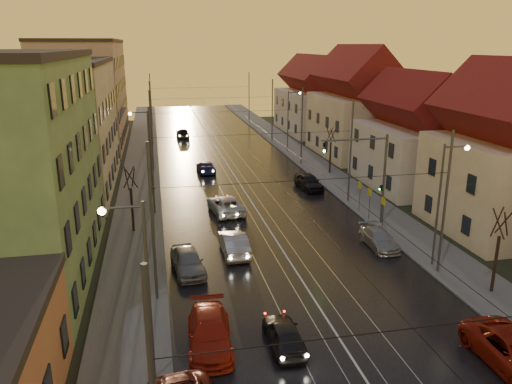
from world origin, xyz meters
TOP-DOWN VIEW (x-y plane):
  - ground at (0.00, 0.00)m, footprint 160.00×160.00m
  - road at (0.00, 40.00)m, footprint 16.00×120.00m
  - sidewalk_left at (-10.00, 40.00)m, footprint 4.00×120.00m
  - sidewalk_right at (10.00, 40.00)m, footprint 4.00×120.00m
  - tram_rail_0 at (-2.20, 40.00)m, footprint 0.06×120.00m
  - tram_rail_1 at (-0.77, 40.00)m, footprint 0.06×120.00m
  - tram_rail_2 at (0.77, 40.00)m, footprint 0.06×120.00m
  - tram_rail_3 at (2.20, 40.00)m, footprint 0.06×120.00m
  - apartment_left_2 at (-17.50, 34.00)m, footprint 10.00×20.00m
  - apartment_left_3 at (-17.50, 58.00)m, footprint 10.00×24.00m
  - house_right_1 at (17.00, 15.00)m, footprint 8.67×10.20m
  - house_right_2 at (17.00, 28.00)m, footprint 9.18×12.24m
  - house_right_3 at (17.00, 43.00)m, footprint 9.18×14.28m
  - house_right_4 at (17.00, 61.00)m, footprint 9.18×16.32m
  - catenary_pole_l_1 at (-8.60, 9.00)m, footprint 0.16×0.16m
  - catenary_pole_r_1 at (8.60, 9.00)m, footprint 0.16×0.16m
  - catenary_pole_l_2 at (-8.60, 24.00)m, footprint 0.16×0.16m
  - catenary_pole_r_2 at (8.60, 24.00)m, footprint 0.16×0.16m
  - catenary_pole_l_3 at (-8.60, 39.00)m, footprint 0.16×0.16m
  - catenary_pole_r_3 at (8.60, 39.00)m, footprint 0.16×0.16m
  - catenary_pole_l_4 at (-8.60, 54.00)m, footprint 0.16×0.16m
  - catenary_pole_r_4 at (8.60, 54.00)m, footprint 0.16×0.16m
  - catenary_pole_l_5 at (-8.60, 72.00)m, footprint 0.16×0.16m
  - catenary_pole_r_5 at (8.60, 72.00)m, footprint 0.16×0.16m
  - street_lamp_0 at (-9.10, 2.00)m, footprint 1.75×0.32m
  - street_lamp_1 at (9.10, 10.00)m, footprint 1.75×0.32m
  - street_lamp_2 at (-9.10, 30.00)m, footprint 1.75×0.32m
  - street_lamp_3 at (9.10, 46.00)m, footprint 1.75×0.32m
  - traffic_light_mast at (7.99, 18.00)m, footprint 5.30×0.32m
  - bare_tree_0 at (-10.20, 20.00)m, footprint 1.09×1.09m
  - bare_tree_1 at (10.20, 6.00)m, footprint 1.09×1.09m
  - bare_tree_2 at (10.40, 34.00)m, footprint 1.09×1.09m
  - driving_car_0 at (-2.79, 3.30)m, footprint 1.58×3.84m
  - driving_car_1 at (-3.38, 14.53)m, footprint 1.66×4.62m
  - driving_car_2 at (-2.69, 23.16)m, footprint 2.97×5.41m
  - driving_car_3 at (-2.88, 37.34)m, footprint 2.00×4.53m
  - driving_car_4 at (-4.09, 59.62)m, footprint 1.92×4.53m
  - parked_left_2 at (-6.21, 4.03)m, footprint 2.34×5.10m
  - parked_left_3 at (-6.66, 12.27)m, footprint 2.26×4.59m
  - parked_right_1 at (6.83, 13.69)m, footprint 1.78×4.28m
  - parked_right_2 at (6.33, 28.69)m, footprint 2.25×4.65m

SIDE VIEW (x-z plane):
  - ground at x=0.00m, z-range 0.00..0.00m
  - road at x=0.00m, z-range 0.00..0.04m
  - tram_rail_0 at x=-2.20m, z-range 0.04..0.07m
  - tram_rail_1 at x=-0.77m, z-range 0.04..0.07m
  - tram_rail_2 at x=0.77m, z-range 0.04..0.07m
  - tram_rail_3 at x=2.20m, z-range 0.04..0.07m
  - sidewalk_left at x=-10.00m, z-range 0.00..0.15m
  - sidewalk_right at x=10.00m, z-range 0.00..0.15m
  - parked_right_1 at x=6.83m, z-range 0.00..1.24m
  - driving_car_3 at x=-2.88m, z-range 0.00..1.29m
  - driving_car_0 at x=-2.79m, z-range 0.00..1.30m
  - driving_car_2 at x=-2.69m, z-range 0.00..1.44m
  - parked_left_2 at x=-6.21m, z-range 0.00..1.45m
  - parked_left_3 at x=-6.66m, z-range 0.00..1.51m
  - driving_car_1 at x=-3.38m, z-range 0.00..1.52m
  - parked_right_2 at x=6.33m, z-range 0.00..1.53m
  - driving_car_4 at x=-4.09m, z-range 0.00..1.53m
  - bare_tree_0 at x=-10.20m, z-range -0.07..5.04m
  - bare_tree_1 at x=10.20m, z-range -0.07..5.04m
  - bare_tree_2 at x=10.40m, z-range -0.07..5.04m
  - catenary_pole_l_1 at x=-8.60m, z-range 0.00..9.00m
  - catenary_pole_r_1 at x=8.60m, z-range 0.00..9.00m
  - catenary_pole_l_2 at x=-8.60m, z-range 0.00..9.00m
  - catenary_pole_r_2 at x=8.60m, z-range 0.00..9.00m
  - catenary_pole_l_3 at x=-8.60m, z-range 0.00..9.00m
  - catenary_pole_r_3 at x=8.60m, z-range 0.00..9.00m
  - catenary_pole_l_4 at x=-8.60m, z-range 0.00..9.00m
  - catenary_pole_r_4 at x=8.60m, z-range 0.00..9.00m
  - catenary_pole_l_5 at x=-8.60m, z-range 0.00..9.00m
  - catenary_pole_r_5 at x=8.60m, z-range 0.00..9.00m
  - traffic_light_mast at x=7.99m, z-range 1.00..8.20m
  - house_right_2 at x=17.00m, z-range 0.04..9.24m
  - street_lamp_0 at x=-9.10m, z-range 0.89..8.89m
  - street_lamp_1 at x=9.10m, z-range 0.89..8.89m
  - street_lamp_2 at x=-9.10m, z-range 0.89..8.89m
  - street_lamp_3 at x=9.10m, z-range 0.89..8.89m
  - house_right_4 at x=17.00m, z-range 0.05..10.05m
  - house_right_1 at x=17.00m, z-range 0.05..10.85m
  - house_right_3 at x=17.00m, z-range 0.05..11.55m
  - apartment_left_2 at x=-17.50m, z-range 0.00..12.00m
  - apartment_left_3 at x=-17.50m, z-range 0.00..14.00m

